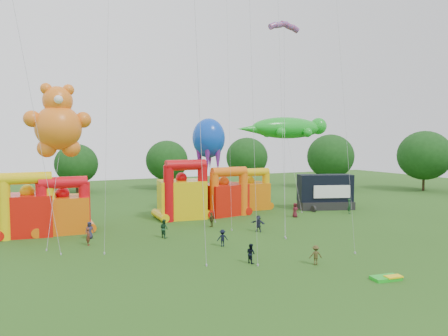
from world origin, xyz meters
name	(u,v)px	position (x,y,z in m)	size (l,w,h in m)	color
ground	(321,299)	(0.00, 0.00, 0.00)	(160.00, 160.00, 0.00)	#244B15
tree_ring	(300,197)	(-1.21, 0.63, 6.26)	(126.13, 128.26, 12.07)	#352314
bouncy_castle_0	(28,211)	(-16.23, 25.92, 2.48)	(5.73, 4.89, 6.53)	red
bouncy_castle_1	(63,211)	(-12.90, 25.74, 2.27)	(5.51, 4.57, 5.97)	#DC5D0B
bouncy_castle_2	(182,196)	(0.95, 27.63, 2.77)	(6.19, 5.26, 7.32)	#DDB20B
bouncy_castle_3	(225,196)	(6.68, 27.42, 2.38)	(5.87, 5.00, 6.28)	red
bouncy_castle_4	(250,193)	(11.78, 29.69, 2.22)	(4.94, 4.05, 5.82)	#D1690B
stage_trailer	(325,192)	(21.34, 25.28, 2.35)	(7.98, 5.17, 4.89)	black
teddy_bear_kite	(56,154)	(-13.47, 24.49, 8.26)	(6.58, 9.75, 15.57)	orange
gecko_kite	(290,145)	(17.70, 28.83, 8.98)	(15.19, 8.52, 13.15)	green
octopus_kite	(210,160)	(4.79, 27.90, 7.18)	(4.27, 7.70, 12.59)	#0C3EBB
parafoil_kites	(211,111)	(0.33, 17.42, 12.49)	(33.14, 13.46, 28.27)	red
diamond_kites	(243,62)	(2.91, 15.50, 17.19)	(21.92, 18.98, 40.42)	red
folded_kite_bundle	(387,278)	(6.30, 0.70, 0.14)	(2.13, 1.33, 0.31)	green
spectator_0	(90,230)	(-10.80, 21.69, 0.84)	(0.82, 0.54, 1.68)	#27243D
spectator_1	(88,236)	(-11.21, 19.14, 0.83)	(0.61, 0.40, 1.66)	#5F2A1B
spectator_2	(164,228)	(-4.09, 18.91, 0.93)	(0.90, 0.70, 1.86)	#183E24
spectator_3	(222,238)	(-0.24, 13.50, 0.77)	(1.00, 0.57, 1.55)	black
spectator_4	(212,220)	(2.15, 21.38, 0.82)	(0.96, 0.40, 1.64)	#3F3B19
spectator_5	(258,223)	(5.69, 17.17, 0.87)	(1.62, 0.52, 1.75)	#24273C
spectator_6	(295,210)	(13.89, 22.02, 0.90)	(0.88, 0.57, 1.81)	#4D161D
spectator_7	(349,206)	(21.83, 21.01, 0.98)	(0.72, 0.47, 1.97)	#183E20
spectator_8	(251,253)	(-0.35, 8.06, 0.78)	(0.76, 0.59, 1.55)	black
spectator_9	(316,255)	(3.99, 5.55, 0.76)	(0.99, 0.57, 1.53)	#433A1B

